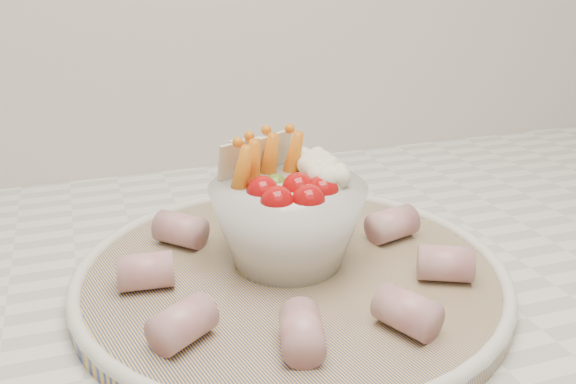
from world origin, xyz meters
name	(u,v)px	position (x,y,z in m)	size (l,w,h in m)	color
serving_platter	(291,275)	(0.06, 1.42, 0.93)	(0.45, 0.45, 0.02)	navy
veggie_bowl	(288,216)	(0.07, 1.44, 0.98)	(0.14, 0.14, 0.11)	silver
cured_meat_rolls	(291,255)	(0.06, 1.42, 0.95)	(0.29, 0.29, 0.03)	#A94D5C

